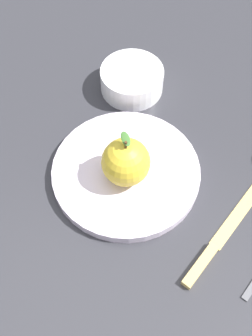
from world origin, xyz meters
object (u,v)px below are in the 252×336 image
(side_bowl, at_px, (132,78))
(knife, at_px, (219,240))
(dinner_plate, at_px, (126,172))
(apple, at_px, (126,163))

(side_bowl, distance_m, knife, 0.31)
(knife, bearing_deg, side_bowl, 20.53)
(dinner_plate, relative_size, side_bowl, 2.08)
(dinner_plate, distance_m, apple, 0.04)
(dinner_plate, distance_m, knife, 0.17)
(dinner_plate, relative_size, apple, 2.65)
(knife, bearing_deg, dinner_plate, 48.05)
(dinner_plate, bearing_deg, knife, -131.95)
(side_bowl, bearing_deg, dinner_plate, 174.60)
(apple, distance_m, side_bowl, 0.19)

